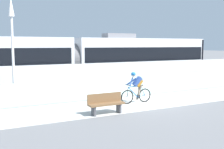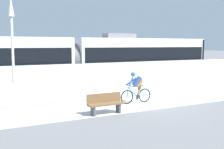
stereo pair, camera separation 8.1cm
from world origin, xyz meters
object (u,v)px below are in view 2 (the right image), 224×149
(cyclist_on_bike, at_px, (136,88))
(lamp_post_antenna, at_px, (12,38))
(tram, at_px, (72,60))
(bench, at_px, (105,103))

(cyclist_on_bike, height_order, lamp_post_antenna, lamp_post_antenna)
(tram, bearing_deg, bench, -98.96)
(tram, bearing_deg, lamp_post_antenna, -134.03)
(cyclist_on_bike, bearing_deg, bench, -151.35)
(cyclist_on_bike, xyz_separation_m, bench, (-2.35, -1.29, -0.30))
(lamp_post_antenna, bearing_deg, bench, -46.48)
(cyclist_on_bike, distance_m, lamp_post_antenna, 6.51)
(lamp_post_antenna, bearing_deg, tram, 45.97)
(tram, relative_size, lamp_post_antenna, 4.34)
(cyclist_on_bike, xyz_separation_m, lamp_post_antenna, (-5.61, 2.15, 2.51))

